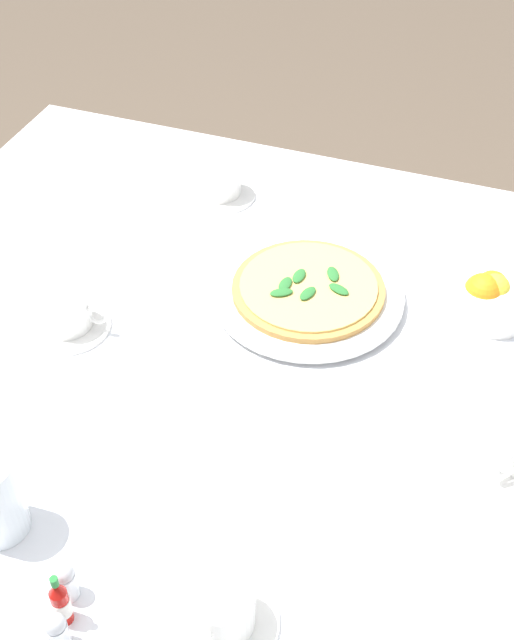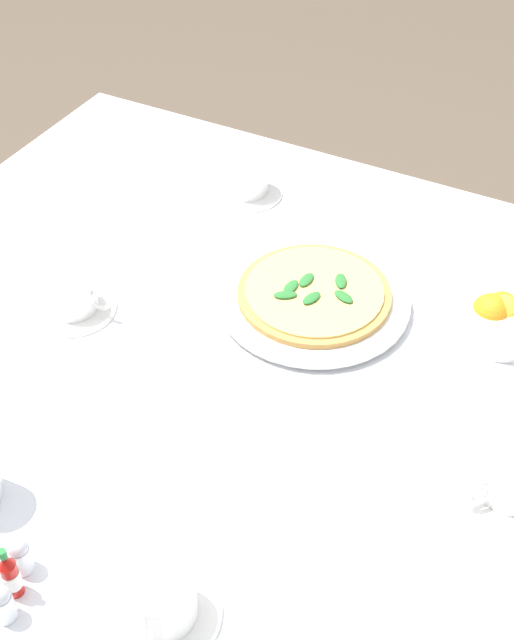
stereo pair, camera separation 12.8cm
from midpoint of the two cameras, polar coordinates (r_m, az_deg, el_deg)
The scene contains 12 objects.
ground_plane at distance 1.85m, azimuth -0.81°, elevation -19.00°, with size 8.00×8.00×0.00m, color brown.
dining_table at distance 1.34m, azimuth -1.07°, elevation -6.29°, with size 1.20×1.20×0.74m.
pizza_plate at distance 1.34m, azimuth 6.56°, elevation 1.25°, with size 0.30×0.30×0.02m.
pizza at distance 1.33m, azimuth 6.60°, elevation 1.70°, with size 0.24×0.24×0.02m.
coffee_cup_back_corner at distance 1.33m, azimuth -9.57°, elevation 1.35°, with size 0.13×0.13×0.06m.
coffee_cup_near_right at distance 1.56m, azimuth 1.68°, elevation 9.35°, with size 0.13×0.13×0.07m.
coffee_cup_near_left at distance 0.98m, azimuth -2.47°, elevation -18.53°, with size 0.13×0.13×0.07m.
coffee_cup_far_left at distance 1.13m, azimuth 19.82°, elevation -10.32°, with size 0.13×0.13×0.06m.
citrus_bowl at distance 1.35m, azimuth 18.51°, elevation 0.18°, with size 0.15×0.15×0.07m.
hot_sauce_bottle at distance 1.01m, azimuth -12.58°, elevation -16.53°, with size 0.02×0.02×0.08m.
salt_shaker at distance 1.03m, azimuth -12.00°, elevation -15.41°, with size 0.03×0.03×0.06m.
pepper_shaker at distance 1.01m, azimuth -13.02°, elevation -18.21°, with size 0.03×0.03×0.06m.
Camera 2 is at (-0.75, -0.49, 1.63)m, focal length 47.90 mm.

